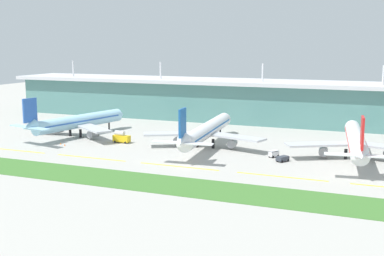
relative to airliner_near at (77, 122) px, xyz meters
The scene contains 15 objects.
ground_plane 73.73m from the airliner_near, 26.78° to the right, with size 600.00×600.00×0.00m, color #A8A59E.
terminal_building 95.60m from the airliner_near, 46.64° to the left, with size 288.00×34.00×30.25m.
airliner_near is the anchor object (origin of this frame).
airliner_middle 59.77m from the airliner_near, ahead, with size 48.58×69.79×18.90m.
airliner_far 115.34m from the airliner_near, ahead, with size 48.44×66.45×18.90m.
taxiway_stripe_west 34.39m from the airliner_near, 99.25° to the right, with size 28.00×0.70×0.04m, color yellow.
taxiway_stripe_mid_west 44.38m from the airliner_near, 49.41° to the right, with size 28.00×0.70×0.04m, color yellow.
taxiway_stripe_centre 71.19m from the airliner_near, 28.05° to the right, with size 28.00×0.70×0.04m, color yellow.
taxiway_stripe_mid_east 102.37m from the airliner_near, 19.05° to the right, with size 28.00×0.70×0.04m, color yellow.
grass_verge 85.37m from the airliner_near, 39.62° to the right, with size 300.00×18.00×0.10m, color #3D702D.
pushback_tug 93.78m from the airliner_near, ahead, with size 4.25×5.01×1.85m.
baggage_cart 88.90m from the airliner_near, ahead, with size 3.48×4.01×2.48m.
fuel_truck 25.51m from the airliner_near, 11.80° to the right, with size 7.33×3.02×4.95m.
safety_cone_left_wingtip 18.88m from the airliner_near, 77.47° to the right, with size 0.56×0.56×0.70m, color orange.
safety_cone_nose_front 21.19m from the airliner_near, 69.80° to the right, with size 0.56×0.56×0.70m, color orange.
Camera 1 is at (61.29, -147.04, 39.81)m, focal length 46.90 mm.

